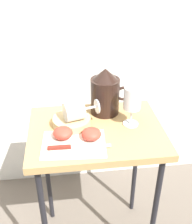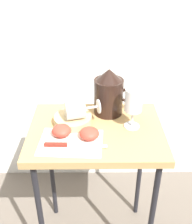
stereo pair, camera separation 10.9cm
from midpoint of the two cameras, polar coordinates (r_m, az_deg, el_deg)
curtain_drape at (r=1.46m, az=2.11°, el=20.52°), size 2.40×0.03×2.16m
table at (r=1.18m, az=2.66°, el=-6.78°), size 0.55×0.41×0.71m
linen_napkin at (r=1.06m, az=-2.21°, el=-6.33°), size 0.25×0.19×0.00m
basket_tray at (r=1.16m, az=-2.06°, el=-1.69°), size 0.16×0.16×0.03m
pitcher at (r=1.20m, az=5.23°, el=3.26°), size 0.18×0.13×0.21m
wine_glass_upright at (r=1.10m, az=10.50°, el=1.87°), size 0.07×0.07×0.17m
wine_glass_tipped_near at (r=1.12m, az=-1.37°, el=0.42°), size 0.15×0.10×0.08m
apple_half_left at (r=1.08m, az=-4.21°, el=-3.91°), size 0.08×0.08×0.04m
apple_half_right at (r=1.06m, az=1.56°, el=-4.51°), size 0.08×0.08×0.04m
knife at (r=1.03m, az=-3.10°, el=-6.88°), size 0.23×0.02×0.01m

